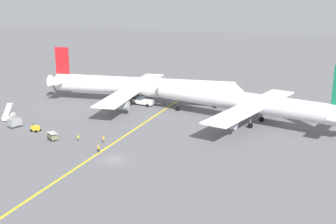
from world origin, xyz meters
TOP-DOWN VIEW (x-y plane):
  - ground_plane at (0.00, 0.00)m, footprint 600.00×600.00m
  - taxiway_stripe at (-4.70, 10.00)m, footprint 1.90×120.00m
  - airliner_at_gate_left at (-14.53, 43.66)m, footprint 60.47×48.25m
  - airliner_being_pushed at (19.06, 34.58)m, footprint 55.00×41.61m
  - pushback_tug at (-13.00, 42.02)m, footprint 9.61×3.85m
  - gse_baggage_cart_near_cluster at (-18.50, 5.48)m, footprint 3.15×2.78m
  - gse_container_dolly_flat at (-33.22, 10.38)m, footprint 3.08×3.72m
  - gse_stair_truck_yellow at (-39.07, 14.92)m, footprint 3.45×4.94m
  - gse_gpu_cart_small at (-26.11, 9.21)m, footprint 2.21×1.75m
  - ground_crew_ramp_agent_by_cones at (-12.59, 6.77)m, footprint 0.36×0.49m
  - ground_crew_marshaller_foreground at (-6.72, 7.73)m, footprint 0.36×0.47m
  - ground_crew_wing_walker_right at (-4.79, 2.31)m, footprint 0.36×0.36m

SIDE VIEW (x-z plane):
  - ground_plane at x=0.00m, z-range 0.00..0.00m
  - taxiway_stripe at x=-4.70m, z-range 0.00..0.01m
  - gse_gpu_cart_small at x=-26.11m, z-range -0.16..1.74m
  - ground_crew_ramp_agent_by_cones at x=-12.59m, z-range 0.03..1.57m
  - ground_crew_marshaller_foreground at x=-6.72m, z-range 0.03..1.68m
  - gse_baggage_cart_near_cluster at x=-18.50m, z-range 0.01..1.72m
  - ground_crew_wing_walker_right at x=-4.79m, z-range 0.03..1.71m
  - gse_stair_truck_yellow at x=-39.07m, z-range -1.00..3.05m
  - gse_container_dolly_flat at x=-33.22m, z-range 0.10..2.25m
  - pushback_tug at x=-13.00m, z-range -0.22..2.59m
  - airliner_at_gate_left at x=-14.53m, z-range -2.91..13.17m
  - airliner_being_pushed at x=19.06m, z-range -2.97..13.79m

